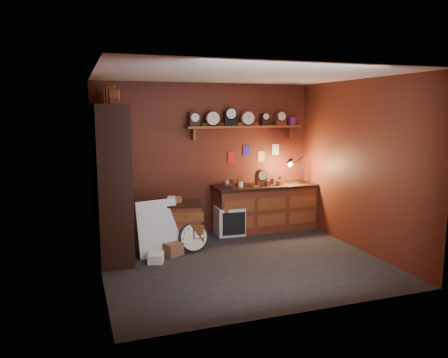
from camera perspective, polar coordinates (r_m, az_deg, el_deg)
floor at (r=6.62m, az=2.23°, el=-10.59°), size 4.00×4.00×0.00m
room_shell at (r=6.37m, az=2.34°, el=4.52°), size 4.02×3.62×2.71m
shelving_unit at (r=6.87m, az=-14.85°, el=0.63°), size 0.47×1.60×2.58m
workbench at (r=8.19m, az=5.36°, el=-3.36°), size 1.95×0.66×1.36m
low_cabinet at (r=7.16m, az=-5.40°, el=-5.73°), size 0.78×0.71×0.83m
big_round_clock at (r=6.97m, az=-4.01°, el=-7.58°), size 0.47×0.16×0.47m
white_panel at (r=6.94m, az=-8.52°, el=-9.75°), size 0.68×0.32×0.87m
mini_fridge at (r=7.90m, az=0.69°, el=-5.43°), size 0.51×0.53×0.50m
floor_box_a at (r=7.11m, az=-4.84°, el=-8.48°), size 0.33×0.29×0.17m
floor_box_b at (r=6.60m, az=-8.88°, el=-10.13°), size 0.29×0.32×0.13m
floor_box_c at (r=6.86m, az=-6.64°, el=-9.09°), size 0.32×0.30×0.19m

